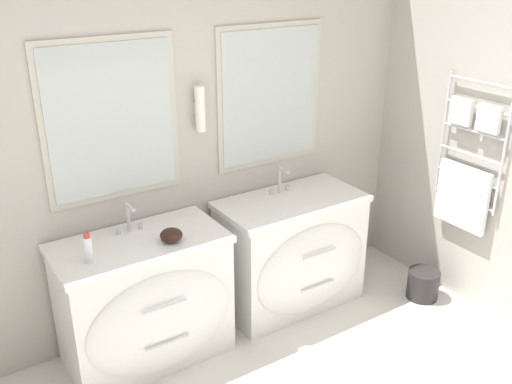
{
  "coord_description": "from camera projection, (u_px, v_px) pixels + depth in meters",
  "views": [
    {
      "loc": [
        -1.29,
        -1.36,
        2.39
      ],
      "look_at": [
        0.41,
        1.25,
        1.07
      ],
      "focal_mm": 40.0,
      "sensor_mm": 36.0,
      "label": 1
    }
  ],
  "objects": [
    {
      "name": "vanity_left",
      "position": [
        146.0,
        302.0,
        3.48
      ],
      "size": [
        1.02,
        0.6,
        0.82
      ],
      "color": "white",
      "rests_on": "ground_plane"
    },
    {
      "name": "toiletry_bottle",
      "position": [
        88.0,
        249.0,
        3.09
      ],
      "size": [
        0.05,
        0.05,
        0.18
      ],
      "color": "silver",
      "rests_on": "vanity_left"
    },
    {
      "name": "wall_right",
      "position": [
        495.0,
        131.0,
        3.75
      ],
      "size": [
        0.13,
        3.68,
        2.6
      ],
      "color": "#B2ADA3",
      "rests_on": "ground_plane"
    },
    {
      "name": "wall_back",
      "position": [
        152.0,
        141.0,
        3.53
      ],
      "size": [
        5.54,
        0.15,
        2.6
      ],
      "color": "#B2ADA3",
      "rests_on": "ground_plane"
    },
    {
      "name": "vanity_right",
      "position": [
        293.0,
        253.0,
        4.04
      ],
      "size": [
        1.02,
        0.6,
        0.82
      ],
      "color": "white",
      "rests_on": "ground_plane"
    },
    {
      "name": "faucet_left",
      "position": [
        129.0,
        219.0,
        3.41
      ],
      "size": [
        0.17,
        0.12,
        0.19
      ],
      "color": "silver",
      "rests_on": "vanity_left"
    },
    {
      "name": "waste_bin",
      "position": [
        423.0,
        284.0,
        4.23
      ],
      "size": [
        0.23,
        0.23,
        0.22
      ],
      "color": "#282626",
      "rests_on": "ground_plane"
    },
    {
      "name": "faucet_right",
      "position": [
        281.0,
        181.0,
        3.97
      ],
      "size": [
        0.17,
        0.12,
        0.19
      ],
      "color": "silver",
      "rests_on": "vanity_right"
    },
    {
      "name": "amenity_bowl",
      "position": [
        171.0,
        235.0,
        3.33
      ],
      "size": [
        0.13,
        0.13,
        0.08
      ],
      "color": "black",
      "rests_on": "vanity_left"
    }
  ]
}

